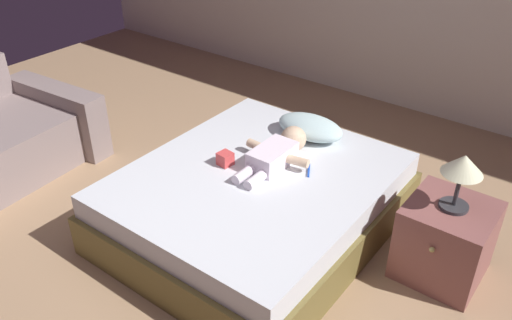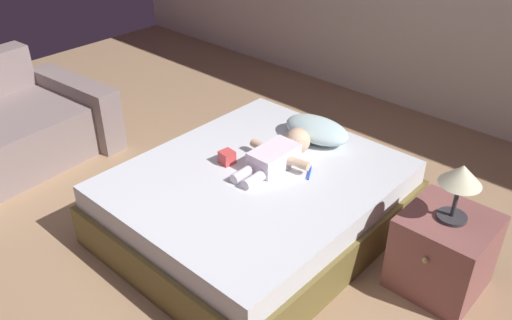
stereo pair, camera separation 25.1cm
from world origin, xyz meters
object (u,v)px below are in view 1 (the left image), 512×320
(baby, at_px, (278,152))
(toy_block, at_px, (225,159))
(lamp, at_px, (463,169))
(toothbrush, at_px, (309,169))
(bed, at_px, (256,202))
(pillow, at_px, (310,127))
(nightstand, at_px, (445,240))

(baby, distance_m, toy_block, 0.34)
(baby, xyz_separation_m, toy_block, (-0.24, -0.23, -0.03))
(lamp, distance_m, toy_block, 1.40)
(toothbrush, xyz_separation_m, lamp, (0.87, 0.10, 0.29))
(bed, bearing_deg, toy_block, -171.82)
(pillow, xyz_separation_m, toothbrush, (0.23, -0.37, -0.06))
(nightstand, bearing_deg, pillow, 165.99)
(toothbrush, bearing_deg, nightstand, 6.45)
(bed, relative_size, pillow, 3.62)
(toy_block, bearing_deg, toothbrush, 30.01)
(baby, height_order, toothbrush, baby)
(lamp, bearing_deg, bed, -163.34)
(nightstand, height_order, lamp, lamp)
(nightstand, xyz_separation_m, toy_block, (-1.33, -0.36, 0.23))
(baby, relative_size, toy_block, 6.72)
(baby, bearing_deg, toothbrush, 8.00)
(bed, bearing_deg, toothbrush, 44.37)
(toothbrush, distance_m, nightstand, 0.90)
(bed, relative_size, toy_block, 18.50)
(lamp, xyz_separation_m, toy_block, (-1.33, -0.36, -0.25))
(pillow, distance_m, baby, 0.40)
(baby, xyz_separation_m, lamp, (1.09, 0.13, 0.23))
(baby, xyz_separation_m, toothbrush, (0.22, 0.03, -0.06))
(nightstand, relative_size, lamp, 1.48)
(baby, distance_m, nightstand, 1.13)
(bed, distance_m, toy_block, 0.34)
(toy_block, bearing_deg, baby, 44.05)
(bed, relative_size, nightstand, 3.53)
(baby, distance_m, lamp, 1.12)
(bed, height_order, toy_block, toy_block)
(toothbrush, height_order, toy_block, toy_block)
(pillow, xyz_separation_m, baby, (0.01, -0.40, -0.00))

